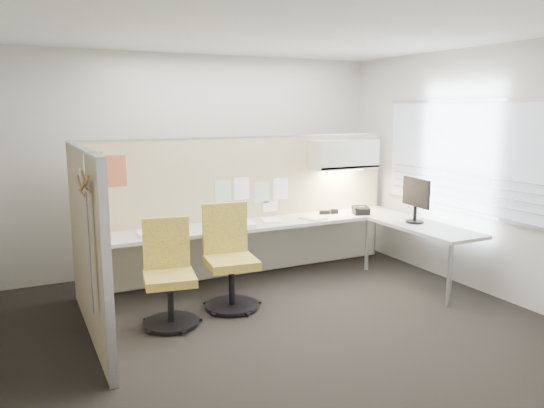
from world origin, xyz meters
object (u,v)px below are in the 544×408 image
desk (288,232)px  monitor (416,197)px  phone (361,210)px  chair_right (229,260)px  chair_left (169,276)px

desk → monitor: bearing=-27.5°
desk → phone: (1.09, 0.02, 0.18)m
chair_right → chair_left: bearing=-160.6°
desk → phone: size_ratio=15.49×
chair_left → phone: chair_left is taller
chair_right → phone: bearing=21.0°
phone → desk: bearing=-161.0°
monitor → phone: (-0.28, 0.73, -0.26)m
phone → chair_right: bearing=-147.5°
chair_right → monitor: monitor is taller
chair_right → desk: bearing=34.1°
desk → chair_left: 1.83m
desk → chair_right: 1.12m
desk → monitor: monitor is taller
chair_left → chair_right: (0.71, 0.16, 0.03)m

